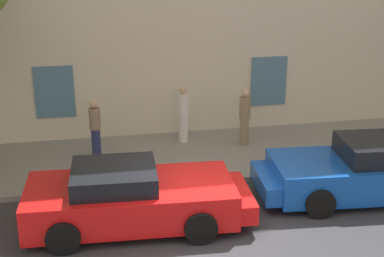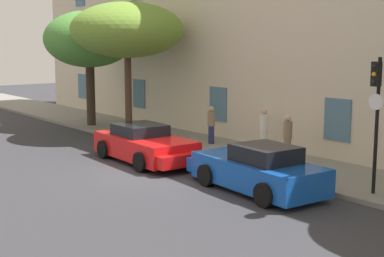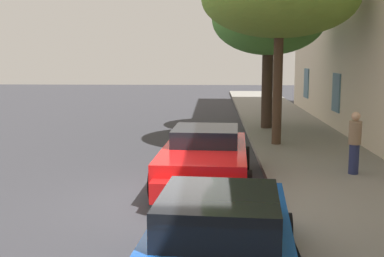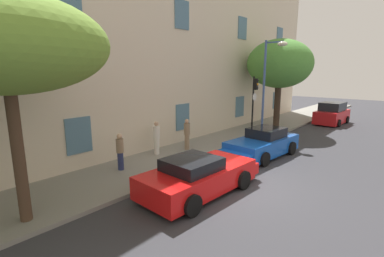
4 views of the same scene
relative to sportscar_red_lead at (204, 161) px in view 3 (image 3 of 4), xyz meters
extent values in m
plane|color=#333338|center=(1.32, -0.69, -0.60)|extent=(80.00, 80.00, 0.00)
cube|color=gray|center=(1.32, 3.27, -0.53)|extent=(60.00, 3.52, 0.14)
cube|color=slate|center=(-14.51, 5.00, 1.00)|extent=(1.10, 0.06, 1.50)
cube|color=slate|center=(-8.17, 5.00, 1.00)|extent=(1.10, 0.06, 1.50)
cube|color=red|center=(-0.17, 0.01, -0.05)|extent=(4.44, 2.16, 0.76)
cube|color=black|center=(-0.49, 0.02, 0.53)|extent=(1.81, 1.64, 0.40)
cube|color=red|center=(1.74, -0.09, -0.14)|extent=(1.39, 1.85, 0.42)
cylinder|color=black|center=(1.22, 0.91, -0.26)|extent=(0.69, 0.27, 0.68)
cylinder|color=black|center=(1.13, -1.03, -0.26)|extent=(0.69, 0.27, 0.68)
cylinder|color=black|center=(-1.47, 1.05, -0.26)|extent=(0.69, 0.27, 0.68)
cylinder|color=black|center=(-1.56, -0.90, -0.26)|extent=(0.69, 0.27, 0.68)
cube|color=#144CB2|center=(5.27, 0.31, -0.05)|extent=(4.36, 2.13, 0.78)
cube|color=black|center=(5.59, 0.28, 0.57)|extent=(1.80, 1.57, 0.47)
cube|color=#144CB2|center=(3.42, 0.46, -0.15)|extent=(1.40, 1.76, 0.43)
cylinder|color=black|center=(3.89, -0.49, -0.27)|extent=(0.68, 0.29, 0.66)
cylinder|color=black|center=(4.04, 1.31, -0.27)|extent=(0.68, 0.29, 0.66)
cylinder|color=#38281E|center=(-8.54, 2.35, 1.21)|extent=(0.44, 0.44, 3.33)
ellipsoid|color=#4C8C38|center=(-8.54, 2.35, 3.85)|extent=(4.46, 4.46, 2.81)
cylinder|color=#473323|center=(-4.90, 2.30, 1.46)|extent=(0.31, 0.31, 3.83)
cylinder|color=navy|center=(-0.78, 3.70, -0.08)|extent=(0.33, 0.33, 0.75)
cylinder|color=#8C7259|center=(-0.78, 3.70, 0.58)|extent=(0.42, 0.42, 0.58)
sphere|color=tan|center=(-0.78, 3.70, 0.99)|extent=(0.22, 0.22, 0.22)
camera|label=1|loc=(-0.90, -10.58, 5.38)|focal=52.04mm
camera|label=2|loc=(16.26, -10.89, 3.70)|focal=51.60mm
camera|label=3|loc=(11.50, 0.20, 2.50)|focal=46.65mm
camera|label=4|loc=(-7.29, -5.81, 3.59)|focal=26.11mm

